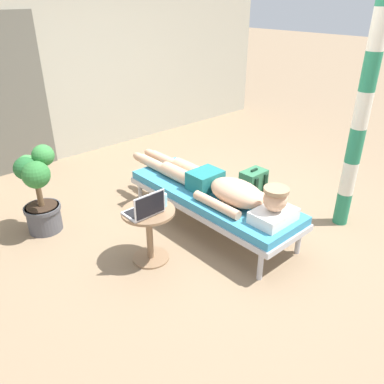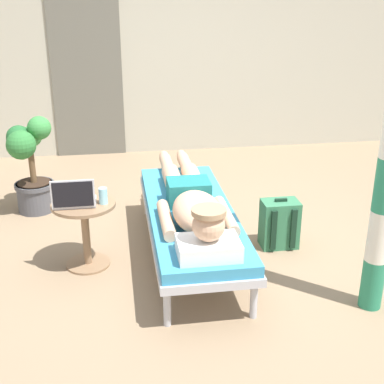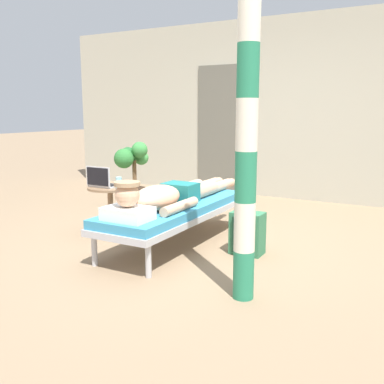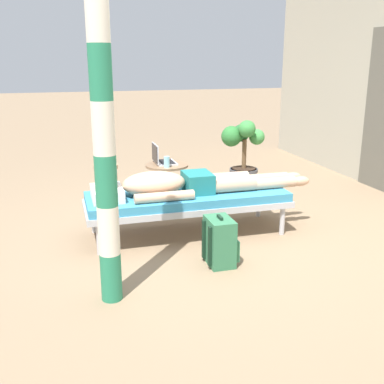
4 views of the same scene
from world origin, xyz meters
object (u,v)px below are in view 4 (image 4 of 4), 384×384
at_px(backpack, 220,242).
at_px(side_table, 167,179).
at_px(porch_post, 103,128).
at_px(person_reclining, 178,183).
at_px(potted_plant, 242,154).
at_px(drink_glass, 167,162).
at_px(laptop, 161,158).
at_px(lounge_chair, 187,200).

bearing_deg(backpack, side_table, -176.73).
bearing_deg(porch_post, person_reclining, 144.88).
height_order(side_table, potted_plant, potted_plant).
bearing_deg(side_table, drink_glass, -12.86).
bearing_deg(backpack, person_reclining, -167.18).
bearing_deg(laptop, side_table, 40.52).
bearing_deg(side_table, backpack, 3.27).
relative_size(lounge_chair, porch_post, 0.79).
relative_size(side_table, potted_plant, 0.57).
bearing_deg(lounge_chair, laptop, -175.66).
bearing_deg(person_reclining, laptop, 178.01).
bearing_deg(backpack, lounge_chair, -174.33).
distance_m(drink_glass, porch_post, 2.05).
bearing_deg(backpack, porch_post, -69.58).
distance_m(lounge_chair, drink_glass, 0.70).
bearing_deg(backpack, laptop, -175.05).
distance_m(side_table, laptop, 0.24).
bearing_deg(backpack, drink_glass, -175.00).
xyz_separation_m(drink_glass, backpack, (1.41, 0.12, -0.39)).
bearing_deg(drink_glass, porch_post, -25.02).
bearing_deg(lounge_chair, side_table, -178.96).
height_order(backpack, potted_plant, potted_plant).
relative_size(laptop, potted_plant, 0.34).
xyz_separation_m(side_table, porch_post, (1.91, -0.86, 0.88)).
xyz_separation_m(person_reclining, backpack, (0.75, 0.17, -0.32)).
height_order(lounge_chair, person_reclining, person_reclining).
bearing_deg(drink_glass, backpack, 5.00).
relative_size(lounge_chair, backpack, 4.63).
bearing_deg(laptop, lounge_chair, 4.34).
bearing_deg(laptop, backpack, 4.95).
bearing_deg(lounge_chair, potted_plant, 140.40).
distance_m(side_table, potted_plant, 1.24).
relative_size(person_reclining, drink_glass, 17.72).
bearing_deg(porch_post, drink_glass, 154.98).
relative_size(person_reclining, laptop, 7.00).
bearing_deg(lounge_chair, person_reclining, -90.00).
xyz_separation_m(person_reclining, laptop, (-0.87, 0.03, 0.06)).
relative_size(laptop, porch_post, 0.13).
height_order(lounge_chair, backpack, backpack).
distance_m(potted_plant, porch_post, 3.23).
xyz_separation_m(lounge_chair, porch_post, (1.10, -0.87, 0.89)).
distance_m(side_table, porch_post, 2.27).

